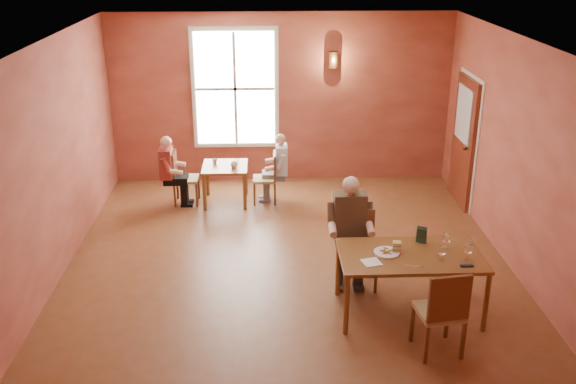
{
  "coord_description": "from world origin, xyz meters",
  "views": [
    {
      "loc": [
        -0.3,
        -7.61,
        4.18
      ],
      "look_at": [
        0.0,
        0.2,
        1.05
      ],
      "focal_mm": 40.0,
      "sensor_mm": 36.0,
      "label": 1
    }
  ],
  "objects_px": {
    "main_table": "(409,283)",
    "chair_empty": "(439,310)",
    "diner_maroon": "(184,170)",
    "diner_main": "(360,239)",
    "second_table": "(226,184)",
    "chair_diner_main": "(359,251)",
    "chair_diner_white": "(264,178)",
    "diner_white": "(266,170)",
    "chair_diner_maroon": "(186,178)"
  },
  "relations": [
    {
      "from": "chair_empty",
      "to": "chair_diner_white",
      "type": "relative_size",
      "value": 1.19
    },
    {
      "from": "main_table",
      "to": "diner_maroon",
      "type": "xyz_separation_m",
      "value": [
        -3.01,
        3.49,
        0.19
      ]
    },
    {
      "from": "diner_maroon",
      "to": "chair_diner_main",
      "type": "bearing_deg",
      "value": 41.47
    },
    {
      "from": "diner_main",
      "to": "chair_diner_maroon",
      "type": "height_order",
      "value": "diner_main"
    },
    {
      "from": "chair_diner_white",
      "to": "second_table",
      "type": "bearing_deg",
      "value": 90.0
    },
    {
      "from": "chair_empty",
      "to": "chair_diner_maroon",
      "type": "height_order",
      "value": "chair_empty"
    },
    {
      "from": "chair_diner_main",
      "to": "main_table",
      "type": "bearing_deg",
      "value": 127.57
    },
    {
      "from": "diner_main",
      "to": "chair_diner_white",
      "type": "bearing_deg",
      "value": -67.66
    },
    {
      "from": "chair_diner_white",
      "to": "diner_maroon",
      "type": "distance_m",
      "value": 1.34
    },
    {
      "from": "chair_empty",
      "to": "diner_maroon",
      "type": "distance_m",
      "value": 5.3
    },
    {
      "from": "chair_diner_main",
      "to": "second_table",
      "type": "xyz_separation_m",
      "value": [
        -1.83,
        2.84,
        -0.16
      ]
    },
    {
      "from": "main_table",
      "to": "chair_empty",
      "type": "height_order",
      "value": "chair_empty"
    },
    {
      "from": "chair_empty",
      "to": "chair_diner_maroon",
      "type": "bearing_deg",
      "value": 117.9
    },
    {
      "from": "chair_empty",
      "to": "second_table",
      "type": "height_order",
      "value": "chair_empty"
    },
    {
      "from": "main_table",
      "to": "second_table",
      "type": "xyz_separation_m",
      "value": [
        -2.33,
        3.49,
        -0.06
      ]
    },
    {
      "from": "diner_white",
      "to": "chair_diner_maroon",
      "type": "relative_size",
      "value": 1.25
    },
    {
      "from": "chair_empty",
      "to": "diner_maroon",
      "type": "xyz_separation_m",
      "value": [
        -3.16,
        4.25,
        0.07
      ]
    },
    {
      "from": "main_table",
      "to": "chair_diner_white",
      "type": "bearing_deg",
      "value": 115.7
    },
    {
      "from": "diner_main",
      "to": "diner_maroon",
      "type": "bearing_deg",
      "value": -48.83
    },
    {
      "from": "main_table",
      "to": "second_table",
      "type": "distance_m",
      "value": 4.2
    },
    {
      "from": "chair_diner_maroon",
      "to": "chair_empty",
      "type": "bearing_deg",
      "value": 36.37
    },
    {
      "from": "main_table",
      "to": "diner_main",
      "type": "height_order",
      "value": "diner_main"
    },
    {
      "from": "main_table",
      "to": "diner_white",
      "type": "xyz_separation_m",
      "value": [
        -1.65,
        3.49,
        0.17
      ]
    },
    {
      "from": "chair_empty",
      "to": "second_table",
      "type": "relative_size",
      "value": 1.38
    },
    {
      "from": "chair_diner_main",
      "to": "diner_main",
      "type": "relative_size",
      "value": 0.72
    },
    {
      "from": "chair_diner_main",
      "to": "diner_maroon",
      "type": "bearing_deg",
      "value": -48.53
    },
    {
      "from": "chair_empty",
      "to": "diner_maroon",
      "type": "bearing_deg",
      "value": 118.16
    },
    {
      "from": "chair_diner_main",
      "to": "chair_diner_white",
      "type": "xyz_separation_m",
      "value": [
        -1.18,
        2.84,
        -0.06
      ]
    },
    {
      "from": "diner_main",
      "to": "chair_diner_main",
      "type": "bearing_deg",
      "value": -90.0
    },
    {
      "from": "diner_main",
      "to": "second_table",
      "type": "relative_size",
      "value": 1.83
    },
    {
      "from": "chair_diner_main",
      "to": "diner_maroon",
      "type": "xyz_separation_m",
      "value": [
        -2.51,
        2.84,
        0.09
      ]
    },
    {
      "from": "chair_empty",
      "to": "diner_white",
      "type": "relative_size",
      "value": 0.91
    },
    {
      "from": "diner_white",
      "to": "chair_diner_maroon",
      "type": "xyz_separation_m",
      "value": [
        -1.33,
        0.0,
        -0.11
      ]
    },
    {
      "from": "main_table",
      "to": "chair_empty",
      "type": "distance_m",
      "value": 0.79
    },
    {
      "from": "chair_empty",
      "to": "chair_diner_white",
      "type": "distance_m",
      "value": 4.63
    },
    {
      "from": "chair_diner_main",
      "to": "chair_empty",
      "type": "xyz_separation_m",
      "value": [
        0.65,
        -1.42,
        0.02
      ]
    },
    {
      "from": "chair_diner_main",
      "to": "chair_diner_white",
      "type": "relative_size",
      "value": 1.13
    },
    {
      "from": "main_table",
      "to": "chair_diner_main",
      "type": "height_order",
      "value": "chair_diner_main"
    },
    {
      "from": "chair_diner_white",
      "to": "diner_maroon",
      "type": "relative_size",
      "value": 0.75
    },
    {
      "from": "diner_white",
      "to": "chair_diner_maroon",
      "type": "bearing_deg",
      "value": 90.0
    },
    {
      "from": "chair_diner_white",
      "to": "diner_white",
      "type": "xyz_separation_m",
      "value": [
        0.03,
        0.0,
        0.13
      ]
    },
    {
      "from": "second_table",
      "to": "chair_diner_white",
      "type": "relative_size",
      "value": 0.86
    },
    {
      "from": "main_table",
      "to": "chair_diner_maroon",
      "type": "height_order",
      "value": "chair_diner_maroon"
    },
    {
      "from": "chair_diner_main",
      "to": "diner_white",
      "type": "xyz_separation_m",
      "value": [
        -1.15,
        2.84,
        0.07
      ]
    },
    {
      "from": "diner_main",
      "to": "second_table",
      "type": "xyz_separation_m",
      "value": [
        -1.83,
        2.87,
        -0.35
      ]
    },
    {
      "from": "chair_empty",
      "to": "chair_diner_maroon",
      "type": "xyz_separation_m",
      "value": [
        -3.13,
        4.25,
        -0.06
      ]
    },
    {
      "from": "chair_diner_white",
      "to": "chair_empty",
      "type": "bearing_deg",
      "value": -156.69
    },
    {
      "from": "second_table",
      "to": "chair_diner_white",
      "type": "bearing_deg",
      "value": 0.0
    },
    {
      "from": "second_table",
      "to": "main_table",
      "type": "bearing_deg",
      "value": -56.28
    },
    {
      "from": "diner_main",
      "to": "chair_diner_white",
      "type": "xyz_separation_m",
      "value": [
        -1.18,
        2.87,
        -0.24
      ]
    }
  ]
}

